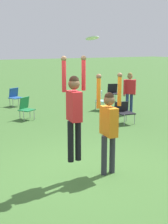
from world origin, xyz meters
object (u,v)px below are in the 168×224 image
object	(u,v)px
frisbee	(92,38)
person_spectator_near	(130,89)
camping_chair_0	(124,111)
camping_chair_4	(15,96)
camping_chair_3	(26,107)
person_defending	(109,122)
camping_chair_2	(114,91)
person_jumping	(74,107)
camping_chair_1	(101,99)

from	to	relation	value
frisbee	person_spectator_near	distance (m)	6.67
frisbee	camping_chair_0	size ratio (longest dim) A/B	0.35
person_spectator_near	camping_chair_4	bearing A→B (deg)	177.06
camping_chair_3	camping_chair_0	bearing A→B (deg)	108.91
person_defending	camping_chair_2	bearing A→B (deg)	151.05
person_jumping	person_defending	xyz separation A→B (m)	(0.74, -0.12, -0.36)
person_defending	camping_chair_0	size ratio (longest dim) A/B	2.82
frisbee	camping_chair_4	world-z (taller)	frisbee
camping_chair_2	camping_chair_4	xyz separation A→B (m)	(-4.61, 1.24, -0.01)
person_jumping	camping_chair_3	xyz separation A→B (m)	(1.15, 5.56, -1.02)
person_defending	person_jumping	bearing A→B (deg)	-90.00
camping_chair_3	frisbee	bearing A→B (deg)	52.77
camping_chair_1	camping_chair_4	xyz separation A→B (m)	(-2.78, 2.75, -0.00)
camping_chair_1	person_spectator_near	size ratio (longest dim) A/B	0.49
camping_chair_2	camping_chair_1	bearing A→B (deg)	61.03
camping_chair_3	camping_chair_4	xyz separation A→B (m)	(0.55, 2.72, 0.01)
person_spectator_near	camping_chair_1	bearing A→B (deg)	162.26
person_defending	camping_chair_0	distance (m)	4.56
camping_chair_3	person_jumping	bearing A→B (deg)	48.93
camping_chair_0	camping_chair_4	xyz separation A→B (m)	(-2.12, 5.10, 0.03)
person_defending	camping_chair_1	xyz separation A→B (m)	(3.74, 5.65, -0.64)
camping_chair_1	person_jumping	bearing A→B (deg)	18.74
camping_chair_1	camping_chair_2	xyz separation A→B (m)	(1.82, 1.51, 0.01)
camping_chair_2	camping_chair_3	size ratio (longest dim) A/B	1.04
camping_chair_0	camping_chair_4	distance (m)	5.52
camping_chair_0	camping_chair_2	bearing A→B (deg)	-112.64
person_jumping	camping_chair_2	world-z (taller)	person_jumping
person_defending	camping_chair_2	distance (m)	9.08
camping_chair_0	camping_chair_4	world-z (taller)	camping_chair_4
person_jumping	camping_chair_4	world-z (taller)	person_jumping
frisbee	camping_chair_1	distance (m)	7.30
camping_chair_1	person_spectator_near	bearing A→B (deg)	83.43
camping_chair_1	camping_chair_4	world-z (taller)	camping_chair_4
camping_chair_1	camping_chair_3	size ratio (longest dim) A/B	0.98
person_jumping	frisbee	distance (m)	1.35
person_defending	frisbee	xyz separation A→B (m)	(-0.37, 0.07, 1.66)
camping_chair_2	camping_chair_4	size ratio (longest dim) A/B	1.04
person_jumping	person_defending	bearing A→B (deg)	-90.00
camping_chair_2	camping_chair_3	xyz separation A→B (m)	(-5.16, -1.48, -0.02)
camping_chair_4	person_spectator_near	size ratio (longest dim) A/B	0.50
camping_chair_0	camping_chair_4	bearing A→B (deg)	-57.29
camping_chair_3	person_spectator_near	xyz separation A→B (m)	(3.90, -1.19, 0.52)
camping_chair_1	frisbee	bearing A→B (deg)	21.41
camping_chair_1	person_spectator_near	world-z (taller)	person_spectator_near
frisbee	camping_chair_3	distance (m)	6.11
person_defending	frisbee	world-z (taller)	frisbee
frisbee	camping_chair_1	xyz separation A→B (m)	(4.10, 5.58, -2.30)
frisbee	camping_chair_2	distance (m)	9.52
frisbee	person_spectator_near	size ratio (longest dim) A/B	0.16
camping_chair_0	camping_chair_2	size ratio (longest dim) A/B	0.88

